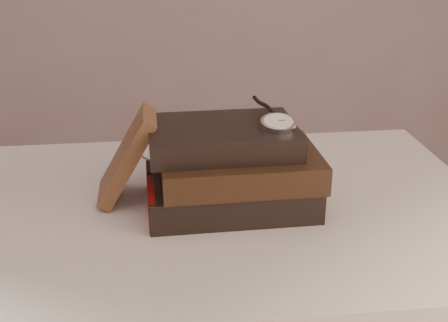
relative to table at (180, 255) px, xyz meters
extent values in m
cube|color=beige|center=(0.00, 0.00, 0.07)|extent=(1.00, 0.60, 0.04)
cube|color=white|center=(0.00, 0.00, 0.01)|extent=(0.88, 0.49, 0.08)
cylinder|color=white|center=(0.45, 0.25, -0.30)|extent=(0.05, 0.05, 0.71)
cube|color=black|center=(0.08, 0.00, 0.12)|extent=(0.26, 0.18, 0.05)
cube|color=beige|center=(0.09, 0.00, 0.12)|extent=(0.25, 0.17, 0.04)
cube|color=gold|center=(-0.04, 0.02, 0.12)|extent=(0.01, 0.01, 0.05)
cube|color=maroon|center=(-0.04, -0.01, 0.12)|extent=(0.01, 0.16, 0.05)
cube|color=black|center=(0.10, -0.01, 0.16)|extent=(0.25, 0.17, 0.04)
cube|color=beige|center=(0.10, -0.01, 0.16)|extent=(0.24, 0.16, 0.03)
cube|color=gold|center=(-0.02, 0.01, 0.16)|extent=(0.01, 0.01, 0.04)
cube|color=black|center=(0.07, 0.01, 0.20)|extent=(0.23, 0.16, 0.04)
cube|color=beige|center=(0.07, 0.01, 0.20)|extent=(0.22, 0.15, 0.03)
cube|color=gold|center=(-0.04, 0.03, 0.20)|extent=(0.01, 0.01, 0.04)
cube|color=#412919|center=(-0.08, 0.04, 0.17)|extent=(0.10, 0.10, 0.15)
cylinder|color=silver|center=(0.15, -0.02, 0.23)|extent=(0.06, 0.06, 0.02)
cylinder|color=white|center=(0.15, -0.02, 0.23)|extent=(0.05, 0.04, 0.01)
torus|color=silver|center=(0.15, -0.02, 0.23)|extent=(0.05, 0.05, 0.01)
cylinder|color=silver|center=(0.15, 0.01, 0.23)|extent=(0.01, 0.01, 0.01)
cube|color=black|center=(0.15, -0.01, 0.24)|extent=(0.00, 0.02, 0.00)
cube|color=black|center=(0.16, -0.02, 0.24)|extent=(0.01, 0.00, 0.00)
sphere|color=black|center=(0.15, 0.02, 0.24)|extent=(0.01, 0.01, 0.01)
sphere|color=black|center=(0.15, 0.03, 0.24)|extent=(0.01, 0.01, 0.01)
sphere|color=black|center=(0.15, 0.04, 0.24)|extent=(0.01, 0.01, 0.01)
sphere|color=black|center=(0.15, 0.05, 0.24)|extent=(0.01, 0.01, 0.01)
sphere|color=black|center=(0.15, 0.05, 0.24)|extent=(0.01, 0.01, 0.01)
sphere|color=black|center=(0.14, 0.06, 0.24)|extent=(0.01, 0.01, 0.01)
sphere|color=black|center=(0.14, 0.07, 0.23)|extent=(0.01, 0.01, 0.01)
sphere|color=black|center=(0.14, 0.08, 0.23)|extent=(0.01, 0.01, 0.01)
sphere|color=black|center=(0.14, 0.09, 0.23)|extent=(0.01, 0.01, 0.01)
sphere|color=black|center=(0.14, 0.10, 0.23)|extent=(0.01, 0.01, 0.01)
sphere|color=black|center=(0.14, 0.11, 0.23)|extent=(0.01, 0.01, 0.01)
torus|color=silver|center=(-0.04, 0.07, 0.17)|extent=(0.05, 0.02, 0.05)
torus|color=silver|center=(0.02, 0.08, 0.17)|extent=(0.05, 0.02, 0.05)
cylinder|color=silver|center=(-0.01, 0.08, 0.17)|extent=(0.02, 0.00, 0.00)
cylinder|color=silver|center=(-0.06, 0.13, 0.16)|extent=(0.01, 0.12, 0.03)
cylinder|color=silver|center=(0.04, 0.14, 0.16)|extent=(0.01, 0.12, 0.03)
camera|label=1|loc=(-0.03, -0.84, 0.52)|focal=47.50mm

